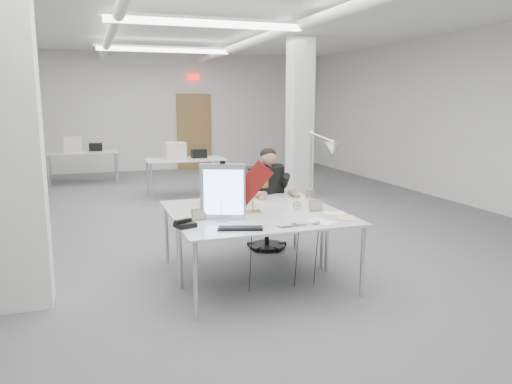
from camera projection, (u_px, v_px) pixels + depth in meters
room_shell at (210, 117)px, 7.26m from camera, size 10.04×14.04×3.24m
desk_main at (270, 222)px, 4.97m from camera, size 1.80×0.90×0.02m
desk_second at (243, 204)px, 5.81m from camera, size 1.80×0.90×0.02m
bg_desk_a at (186, 159)px, 10.15m from camera, size 1.60×0.80×0.02m
bg_desk_b at (82, 152)px, 11.57m from camera, size 1.60×0.80×0.02m
filing_cabinet at (11, 154)px, 12.41m from camera, size 0.45×0.55×1.20m
office_chair at (267, 210)px, 6.54m from camera, size 0.66×0.66×1.03m
seated_person at (268, 182)px, 6.43m from camera, size 0.63×0.68×0.83m
monitor at (223, 192)px, 4.98m from camera, size 0.44×0.21×0.57m
pennant at (250, 185)px, 5.03m from camera, size 0.47×0.13×0.52m
keyboard at (240, 228)px, 4.64m from camera, size 0.44×0.26×0.02m
laptop at (294, 225)px, 4.75m from camera, size 0.32×0.23×0.02m
mouse at (316, 222)px, 4.84m from camera, size 0.10×0.07×0.04m
bankers_lamp at (253, 196)px, 5.31m from camera, size 0.33×0.15×0.36m
desk_phone at (185, 225)px, 4.73m from camera, size 0.22×0.21×0.04m
picture_frame_left at (199, 214)px, 4.99m from camera, size 0.15×0.04×0.12m
picture_frame_right at (316, 206)px, 5.40m from camera, size 0.15×0.04×0.12m
desk_clock at (297, 205)px, 5.48m from camera, size 0.09×0.05×0.09m
paper_stack_a at (321, 221)px, 4.94m from camera, size 0.31×0.34×0.01m
paper_stack_b at (346, 218)px, 5.08m from camera, size 0.25×0.28×0.01m
paper_stack_c at (334, 213)px, 5.29m from camera, size 0.25×0.22×0.01m
beige_monitor at (220, 189)px, 5.73m from camera, size 0.44×0.42×0.35m
architect_lamp at (320, 165)px, 5.74m from camera, size 0.39×0.74×0.90m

